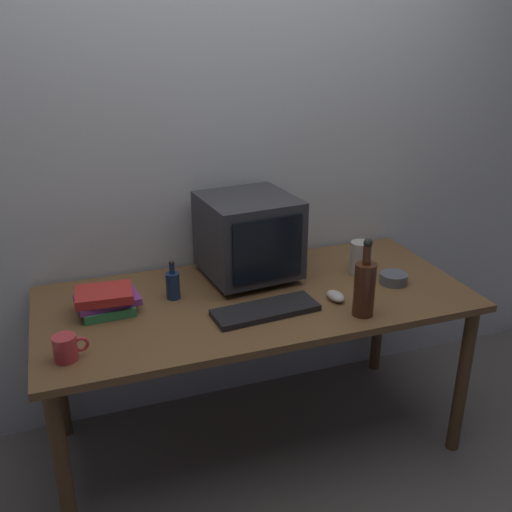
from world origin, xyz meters
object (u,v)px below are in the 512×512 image
Objects in this scene: bottle_short at (173,284)px; book_stack at (106,301)px; mug at (66,348)px; metal_canister at (360,258)px; cd_spindle at (394,278)px; crt_monitor at (248,236)px; keyboard at (266,310)px; bottle_tall at (364,287)px; computer_mouse at (336,296)px.

bottle_short is 0.27m from book_stack.
bottle_short reaches higher than mug.
metal_canister reaches higher than book_stack.
cd_spindle is (1.21, -0.14, -0.03)m from book_stack.
cd_spindle is (1.37, 0.16, -0.02)m from mug.
bottle_short is 0.95m from cd_spindle.
keyboard is (-0.05, -0.35, -0.18)m from crt_monitor.
keyboard is 0.58m from metal_canister.
bottle_tall is at bearing -2.62° from mug.
crt_monitor is 2.47× the size of bottle_short.
computer_mouse is at bearing 5.13° from mug.
metal_canister is at bearing 121.49° from cd_spindle.
computer_mouse is 0.67m from bottle_short.
bottle_tall is 2.12× the size of metal_canister.
cd_spindle is at bearing 6.44° from computer_mouse.
book_stack is 0.34m from mug.
computer_mouse is 1.06m from mug.
metal_canister is (-0.09, 0.15, 0.05)m from cd_spindle.
computer_mouse is at bearing -21.22° from bottle_short.
metal_canister is (0.53, 0.22, 0.06)m from keyboard.
book_stack is 1.22m from cd_spindle.
bottle_tall reaches higher than keyboard.
book_stack reaches higher than cd_spindle.
book_stack reaches higher than keyboard.
crt_monitor is 0.58m from bottle_tall.
book_stack is (-0.27, -0.04, -0.01)m from bottle_short.
bottle_tall is 0.40m from metal_canister.
mug is 0.80× the size of metal_canister.
bottle_tall is 2.65× the size of mug.
bottle_tall reaches higher than mug.
bottle_tall reaches higher than metal_canister.
cd_spindle is at bearing -58.51° from metal_canister.
mug is at bearing -166.65° from metal_canister.
bottle_short is at bearing 149.83° from bottle_tall.
bottle_short reaches higher than book_stack.
keyboard is at bearing -173.47° from cd_spindle.
book_stack is at bearing -168.08° from crt_monitor.
mug is at bearing -173.42° from cd_spindle.
book_stack is (-0.90, 0.21, 0.03)m from computer_mouse.
bottle_tall is 0.77m from bottle_short.
bottle_short is at bearing 136.73° from keyboard.
keyboard is 0.39m from bottle_tall.
bottle_tall is (0.31, -0.48, -0.07)m from crt_monitor.
bottle_tall reaches higher than cd_spindle.
bottle_short is (-0.62, 0.24, 0.04)m from computer_mouse.
bottle_short reaches higher than keyboard.
cd_spindle is at bearing 6.58° from mug.
computer_mouse is at bearing -12.91° from book_stack.
keyboard is 0.62m from book_stack.
metal_canister is (0.49, -0.13, -0.12)m from crt_monitor.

